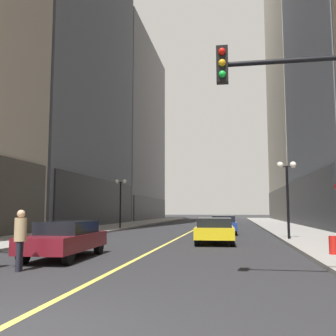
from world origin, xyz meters
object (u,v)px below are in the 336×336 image
at_px(car_blue, 223,224).
at_px(street_lamp_right_mid, 287,182).
at_px(pedestrian_in_tan_trench, 20,235).
at_px(fire_hydrant_right, 333,247).
at_px(traffic_light_near_right, 319,121).
at_px(street_lamp_left_far, 121,193).
at_px(car_maroon, 66,238).
at_px(car_yellow, 215,230).

height_order(car_blue, street_lamp_right_mid, street_lamp_right_mid).
xyz_separation_m(pedestrian_in_tan_trench, fire_hydrant_right, (9.52, 4.50, -0.61)).
bearing_deg(traffic_light_near_right, street_lamp_right_mid, 85.45).
distance_m(street_lamp_left_far, fire_hydrant_right, 22.52).
bearing_deg(car_maroon, traffic_light_near_right, -28.09).
bearing_deg(car_yellow, street_lamp_right_mid, 27.68).
relative_size(car_maroon, street_lamp_left_far, 1.01).
relative_size(car_yellow, car_blue, 0.92).
height_order(car_blue, pedestrian_in_tan_trench, pedestrian_in_tan_trench).
xyz_separation_m(car_blue, fire_hydrant_right, (4.23, -13.60, -0.32)).
xyz_separation_m(street_lamp_right_mid, fire_hydrant_right, (0.50, -7.44, -2.86)).
height_order(traffic_light_near_right, fire_hydrant_right, traffic_light_near_right).
xyz_separation_m(car_maroon, street_lamp_left_far, (-3.81, 19.46, 2.54)).
distance_m(car_maroon, street_lamp_right_mid, 12.94).
xyz_separation_m(car_yellow, fire_hydrant_right, (4.47, -5.36, -0.32)).
bearing_deg(car_blue, street_lamp_left_far, 154.35).
bearing_deg(car_blue, traffic_light_near_right, -82.11).
bearing_deg(street_lamp_right_mid, street_lamp_left_far, 140.62).
bearing_deg(street_lamp_left_far, car_maroon, -78.92).
bearing_deg(fire_hydrant_right, street_lamp_right_mid, 93.84).
xyz_separation_m(car_maroon, fire_hydrant_right, (9.49, 1.51, -0.32)).
height_order(car_yellow, car_blue, same).
bearing_deg(car_maroon, street_lamp_right_mid, 44.90).
bearing_deg(car_yellow, car_maroon, -126.13).
distance_m(pedestrian_in_tan_trench, street_lamp_right_mid, 15.14).
relative_size(car_yellow, pedestrian_in_tan_trench, 2.44).
bearing_deg(traffic_light_near_right, fire_hydrant_right, 74.91).
distance_m(traffic_light_near_right, street_lamp_left_far, 26.46).
height_order(traffic_light_near_right, street_lamp_left_far, traffic_light_near_right).
bearing_deg(fire_hydrant_right, car_blue, 107.28).
height_order(street_lamp_left_far, fire_hydrant_right, street_lamp_left_far).
xyz_separation_m(car_yellow, street_lamp_left_far, (-8.83, 12.59, 2.54)).
bearing_deg(street_lamp_right_mid, car_blue, 121.23).
xyz_separation_m(traffic_light_near_right, fire_hydrant_right, (1.55, 5.75, -3.34)).
bearing_deg(car_maroon, pedestrian_in_tan_trench, -90.60).
xyz_separation_m(car_maroon, pedestrian_in_tan_trench, (-0.03, -2.99, 0.29)).
distance_m(car_blue, street_lamp_left_far, 10.38).
distance_m(car_maroon, car_blue, 16.00).
bearing_deg(pedestrian_in_tan_trench, street_lamp_right_mid, 52.96).
bearing_deg(pedestrian_in_tan_trench, traffic_light_near_right, -8.87).
distance_m(car_yellow, street_lamp_left_far, 15.59).
distance_m(car_maroon, car_yellow, 8.51).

